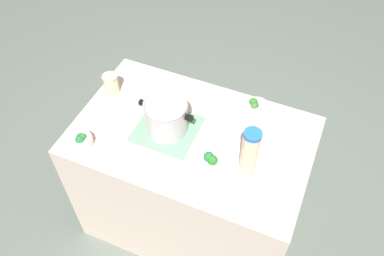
# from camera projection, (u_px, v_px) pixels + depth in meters

# --- Properties ---
(ground_plane) EXTENTS (8.00, 8.00, 0.00)m
(ground_plane) POSITION_uv_depth(u_px,v_px,m) (192.00, 217.00, 2.83)
(ground_plane) COLOR slate
(counter_slab) EXTENTS (1.25, 0.79, 0.91)m
(counter_slab) POSITION_uv_depth(u_px,v_px,m) (192.00, 181.00, 2.49)
(counter_slab) COLOR beige
(counter_slab) RESTS_ON ground_plane
(dish_cloth) EXTENTS (0.32, 0.31, 0.01)m
(dish_cloth) POSITION_uv_depth(u_px,v_px,m) (167.00, 129.00, 2.16)
(dish_cloth) COLOR #6DA97E
(dish_cloth) RESTS_ON counter_slab
(cooking_pot) EXTENTS (0.30, 0.23, 0.19)m
(cooking_pot) POSITION_uv_depth(u_px,v_px,m) (166.00, 116.00, 2.08)
(cooking_pot) COLOR #B7B7BC
(cooking_pot) RESTS_ON dish_cloth
(lemonade_pitcher) EXTENTS (0.08, 0.08, 0.29)m
(lemonade_pitcher) POSITION_uv_depth(u_px,v_px,m) (250.00, 153.00, 1.88)
(lemonade_pitcher) COLOR beige
(lemonade_pitcher) RESTS_ON counter_slab
(mason_jar) EXTENTS (0.09, 0.09, 0.12)m
(mason_jar) POSITION_uv_depth(u_px,v_px,m) (111.00, 84.00, 2.30)
(mason_jar) COLOR beige
(mason_jar) RESTS_ON counter_slab
(broccoli_bowl_front) EXTENTS (0.14, 0.14, 0.08)m
(broccoli_bowl_front) POSITION_uv_depth(u_px,v_px,m) (256.00, 108.00, 2.22)
(broccoli_bowl_front) COLOR silver
(broccoli_bowl_front) RESTS_ON counter_slab
(broccoli_bowl_center) EXTENTS (0.12, 0.12, 0.09)m
(broccoli_bowl_center) POSITION_uv_depth(u_px,v_px,m) (210.00, 162.00, 1.98)
(broccoli_bowl_center) COLOR silver
(broccoli_bowl_center) RESTS_ON counter_slab
(broccoli_bowl_back) EXTENTS (0.12, 0.12, 0.08)m
(broccoli_bowl_back) POSITION_uv_depth(u_px,v_px,m) (81.00, 141.00, 2.07)
(broccoli_bowl_back) COLOR silver
(broccoli_bowl_back) RESTS_ON counter_slab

